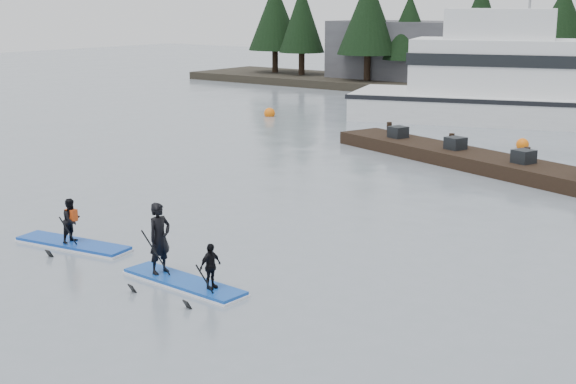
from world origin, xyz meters
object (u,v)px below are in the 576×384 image
Objects in this scene: fishing_boat_large at (530,106)px; floating_dock at (492,164)px; paddleboard_duo at (177,258)px; paddleboard_solo at (72,232)px.

floating_dock is at bearing -93.41° from fishing_boat_large.
paddleboard_duo is at bearing -102.86° from fishing_boat_large.
paddleboard_solo is at bearing 178.03° from paddleboard_duo.
paddleboard_duo is at bearing -73.76° from floating_dock.
fishing_boat_large is 29.92m from paddleboard_solo.
fishing_boat_large is 14.04m from floating_dock.
paddleboard_duo is (3.05, -30.24, -0.28)m from fishing_boat_large.
floating_dock is 4.74× the size of paddleboard_solo.
paddleboard_duo reaches higher than paddleboard_solo.
fishing_boat_large is 1.29× the size of floating_dock.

